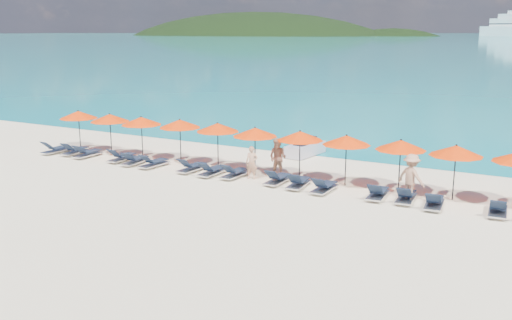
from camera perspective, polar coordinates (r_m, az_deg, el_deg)
The scene contains 33 objects.
ground at distance 22.24m, azimuth -3.74°, elevation -4.53°, with size 1400.00×1400.00×0.00m, color beige.
headland_main at distance 640.47m, azimuth -0.32°, elevation 8.94°, with size 374.00×242.00×126.50m.
headland_small at distance 601.42m, azimuth 13.36°, elevation 8.62°, with size 162.00×126.00×85.50m.
jetski at distance 30.85m, azimuth 4.93°, elevation 1.17°, with size 1.35×2.83×0.97m.
beachgoer_a at distance 25.85m, azimuth -0.43°, elevation -0.28°, with size 0.55×0.36×1.51m, color tan.
beachgoer_b at distance 26.25m, azimuth 2.19°, elevation 0.22°, with size 0.87×0.50×1.79m, color tan.
beachgoer_c at distance 23.51m, azimuth 15.26°, elevation -1.65°, with size 1.20×0.56×1.86m, color tan.
umbrella_0 at distance 33.38m, azimuth -17.34°, elevation 4.35°, with size 2.10×2.10×2.28m.
umbrella_1 at distance 31.70m, azimuth -14.42°, elevation 4.10°, with size 2.10×2.10×2.28m.
umbrella_2 at distance 30.28m, azimuth -11.40°, elevation 3.85°, with size 2.10×2.10×2.28m.
umbrella_3 at distance 29.07m, azimuth -7.62°, elevation 3.62°, with size 2.10×2.10×2.28m.
umbrella_4 at distance 27.78m, azimuth -3.86°, elevation 3.27°, with size 2.10×2.10×2.28m.
umbrella_5 at distance 26.42m, azimuth -0.09°, elevation 2.80°, with size 2.10×2.10×2.28m.
umbrella_6 at distance 25.58m, azimuth 4.42°, elevation 2.43°, with size 2.10×2.10×2.28m.
umbrella_7 at distance 24.80m, azimuth 9.04°, elevation 1.97°, with size 2.10×2.10×2.28m.
umbrella_8 at distance 24.21m, azimuth 14.28°, elevation 1.46°, with size 2.10×2.10×2.28m.
umbrella_9 at distance 23.72m, azimuth 19.38°, elevation 0.89°, with size 2.10×2.10×2.28m.
lounger_0 at distance 33.20m, azimuth -19.38°, elevation 1.03°, with size 0.75×1.74×0.66m.
lounger_1 at distance 32.50m, azimuth -17.67°, elevation 0.91°, with size 0.75×1.74×0.66m.
lounger_2 at distance 31.64m, azimuth -16.54°, elevation 0.67°, with size 0.66×1.71×0.66m.
lounger_3 at distance 30.19m, azimuth -13.27°, elevation 0.29°, with size 0.64×1.71×0.66m.
lounger_4 at distance 29.33m, azimuth -12.04°, elevation -0.01°, with size 0.71×1.73×0.66m.
lounger_5 at distance 28.58m, azimuth -10.19°, elevation -0.27°, with size 0.76×1.75×0.66m.
lounger_6 at distance 27.42m, azimuth -6.44°, elevation -0.71°, with size 0.74×1.74×0.66m.
lounger_7 at distance 26.64m, azimuth -4.44°, elevation -1.07°, with size 0.66×1.71×0.66m.
lounger_8 at distance 26.17m, azimuth -2.14°, elevation -1.30°, with size 0.74×1.74×0.66m.
lounger_9 at distance 25.15m, azimuth 2.18°, elevation -1.88°, with size 0.65×1.71×0.66m.
lounger_10 at distance 24.60m, azimuth 4.27°, elevation -2.25°, with size 0.78×1.75×0.66m.
lounger_11 at distance 24.02m, azimuth 6.82°, elevation -2.68°, with size 0.66×1.72×0.66m.
lounger_12 at distance 23.50m, azimuth 12.07°, elevation -3.24°, with size 0.73×1.74×0.66m.
lounger_13 at distance 23.29m, azimuth 14.77°, elevation -3.53°, with size 0.76×1.75×0.66m.
lounger_14 at distance 22.84m, azimuth 17.40°, elevation -4.03°, with size 0.79×1.75×0.66m.
lounger_15 at distance 22.78m, azimuth 23.04°, elevation -4.53°, with size 0.75×1.74×0.66m.
Camera 1 is at (11.48, -17.84, 6.67)m, focal length 40.00 mm.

